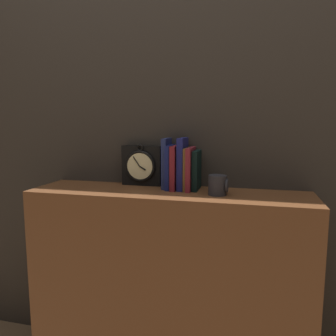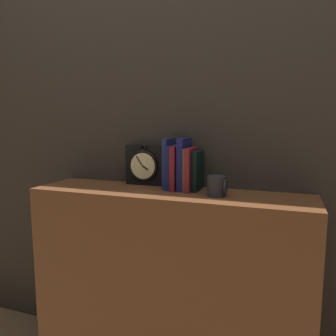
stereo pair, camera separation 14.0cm
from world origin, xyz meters
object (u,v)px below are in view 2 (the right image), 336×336
clock (145,165)px  book_slot3_navy (184,164)px  book_slot2_maroon (177,167)px  book_slot5_maroon (192,169)px  book_slot0_navy (168,163)px  mug (217,186)px  book_slot1_navy (172,167)px  book_slot4_brown (188,169)px  book_slot6_black (198,171)px

clock → book_slot3_navy: book_slot3_navy is taller
clock → book_slot2_maroon: (0.17, -0.05, 0.00)m
clock → book_slot2_maroon: clock is taller
book_slot3_navy → book_slot5_maroon: (0.04, -0.01, -0.02)m
book_slot0_navy → book_slot5_maroon: (0.11, -0.02, -0.02)m
book_slot2_maroon → clock: bearing=165.3°
clock → mug: (0.37, -0.13, -0.05)m
book_slot1_navy → book_slot4_brown: bearing=-2.2°
clock → book_slot2_maroon: size_ratio=1.01×
book_slot2_maroon → book_slot3_navy: bearing=10.8°
book_slot6_black → clock: bearing=172.1°
clock → book_slot1_navy: (0.15, -0.04, 0.00)m
book_slot2_maroon → mug: size_ratio=2.36×
book_slot2_maroon → book_slot4_brown: 0.05m
book_slot0_navy → mug: 0.27m
book_slot1_navy → book_slot3_navy: bearing=0.3°
book_slot2_maroon → book_slot3_navy: book_slot3_navy is taller
book_slot3_navy → mug: size_ratio=2.77×
book_slot0_navy → book_slot3_navy: (0.08, -0.01, 0.00)m
book_slot0_navy → book_slot4_brown: book_slot0_navy is taller
book_slot3_navy → book_slot6_black: bearing=2.4°
book_slot4_brown → book_slot5_maroon: 0.02m
book_slot2_maroon → mug: (0.20, -0.08, -0.06)m
clock → book_slot5_maroon: (0.24, -0.05, -0.00)m
book_slot2_maroon → book_slot6_black: bearing=5.1°
book_slot6_black → book_slot2_maroon: bearing=-174.9°
book_slot0_navy → book_slot4_brown: size_ratio=1.21×
book_slot0_navy → mug: book_slot0_navy is taller
book_slot2_maroon → book_slot6_black: book_slot2_maroon is taller
book_slot4_brown → book_slot5_maroon: bearing=-19.0°
book_slot2_maroon → book_slot1_navy: bearing=167.9°
book_slot3_navy → mug: book_slot3_navy is taller
book_slot4_brown → mug: 0.18m
book_slot0_navy → book_slot2_maroon: book_slot0_navy is taller
book_slot0_navy → mug: (0.24, -0.10, -0.07)m
book_slot0_navy → book_slot4_brown: bearing=-7.4°
book_slot6_black → book_slot0_navy: bearing=177.2°
book_slot2_maroon → book_slot4_brown: bearing=2.6°
book_slot5_maroon → mug: size_ratio=2.28×
book_slot0_navy → mug: bearing=-21.9°
book_slot4_brown → book_slot1_navy: bearing=177.8°
book_slot1_navy → mug: (0.22, -0.09, -0.06)m
clock → book_slot6_black: clock is taller
clock → book_slot3_navy: (0.20, -0.04, 0.02)m
book_slot3_navy → book_slot5_maroon: bearing=-13.2°
book_slot4_brown → book_slot5_maroon: (0.02, -0.01, 0.00)m
book_slot5_maroon → clock: bearing=168.6°
book_slot0_navy → book_slot6_black: book_slot0_navy is taller
mug → book_slot5_maroon: bearing=148.3°
book_slot5_maroon → book_slot6_black: 0.03m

